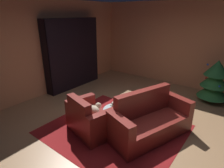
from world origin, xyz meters
name	(u,v)px	position (x,y,z in m)	size (l,w,h in m)	color
ground_plane	(129,126)	(0.00, 0.00, 0.00)	(7.80, 7.80, 0.00)	#A97E56
wall_back	(185,45)	(0.00, 3.28, 1.39)	(6.20, 0.06, 2.77)	tan
wall_left	(42,49)	(-3.07, 0.00, 1.39)	(0.06, 6.62, 2.77)	tan
area_rug	(114,129)	(-0.19, -0.28, 0.00)	(2.73, 2.44, 0.01)	maroon
bookshelf_unit	(76,53)	(-2.84, 1.08, 1.13)	(0.32, 2.03, 2.24)	black
armchair_red	(90,119)	(-0.55, -0.66, 0.30)	(1.15, 0.92, 0.83)	maroon
couch_red	(150,121)	(0.48, 0.01, 0.31)	(1.23, 1.87, 0.93)	maroon
coffee_table	(117,111)	(-0.19, -0.19, 0.40)	(0.62, 0.62, 0.45)	black
book_stack_on_table	(116,105)	(-0.23, -0.17, 0.52)	(0.22, 0.18, 0.14)	gold
bottle_on_table	(126,105)	(-0.04, -0.11, 0.57)	(0.08, 0.08, 0.28)	#551F1C
decorated_tree	(215,81)	(1.17, 2.54, 0.62)	(0.83, 0.83, 1.20)	brown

